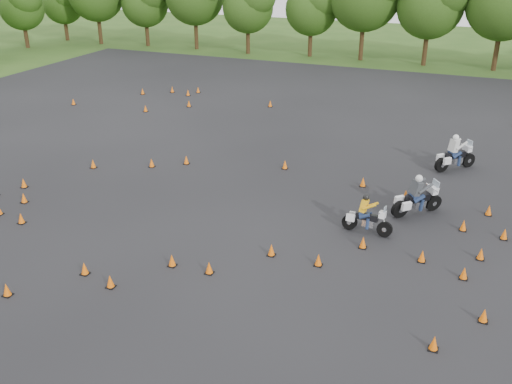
# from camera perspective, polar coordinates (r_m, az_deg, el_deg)

# --- Properties ---
(ground) EXTENTS (140.00, 140.00, 0.00)m
(ground) POSITION_cam_1_polar(r_m,az_deg,el_deg) (21.63, -3.98, -6.91)
(ground) COLOR #2D5119
(ground) RESTS_ON ground
(asphalt_pad) EXTENTS (62.00, 62.00, 0.00)m
(asphalt_pad) POSITION_cam_1_polar(r_m,az_deg,el_deg) (26.53, 1.61, -0.73)
(asphalt_pad) COLOR black
(asphalt_pad) RESTS_ON ground
(treeline) EXTENTS (87.40, 32.87, 10.84)m
(treeline) POSITION_cam_1_polar(r_m,az_deg,el_deg) (52.29, 18.18, 15.86)
(treeline) COLOR #294814
(treeline) RESTS_ON ground
(traffic_cones) EXTENTS (36.11, 33.22, 0.45)m
(traffic_cones) POSITION_cam_1_polar(r_m,az_deg,el_deg) (25.41, 0.81, -1.32)
(traffic_cones) COLOR orange
(traffic_cones) RESTS_ON asphalt_pad
(rider_grey) EXTENTS (2.35, 2.36, 1.97)m
(rider_grey) POSITION_cam_1_polar(r_m,az_deg,el_deg) (25.72, 15.83, -0.11)
(rider_grey) COLOR #383B3F
(rider_grey) RESTS_ON ground
(rider_yellow) EXTENTS (2.14, 0.80, 1.62)m
(rider_yellow) POSITION_cam_1_polar(r_m,az_deg,el_deg) (23.58, 11.08, -2.33)
(rider_yellow) COLOR #F2AC15
(rider_yellow) RESTS_ON ground
(rider_white) EXTENTS (2.32, 2.34, 1.94)m
(rider_white) POSITION_cam_1_polar(r_m,az_deg,el_deg) (31.46, 19.41, 3.82)
(rider_white) COLOR beige
(rider_white) RESTS_ON ground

